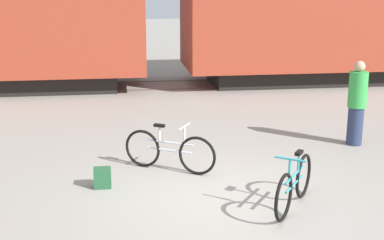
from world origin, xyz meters
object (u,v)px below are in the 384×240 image
Objects in this scene: person_in_green at (357,104)px; backpack at (102,178)px; bicycle_teal at (294,185)px; bicycle_silver at (169,151)px.

person_in_green reaches higher than backpack.
person_in_green is at bearing 52.15° from bicycle_teal.
backpack is at bearing -150.64° from bicycle_silver.
bicycle_silver is 1.12× the size of bicycle_teal.
bicycle_teal reaches higher than backpack.
person_in_green is at bearing 14.91° from bicycle_silver.
bicycle_teal is at bearing -30.52° from person_in_green.
bicycle_silver is 2.52m from bicycle_teal.
bicycle_silver is at bearing 29.36° from backpack.
bicycle_silver is 4.13m from person_in_green.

